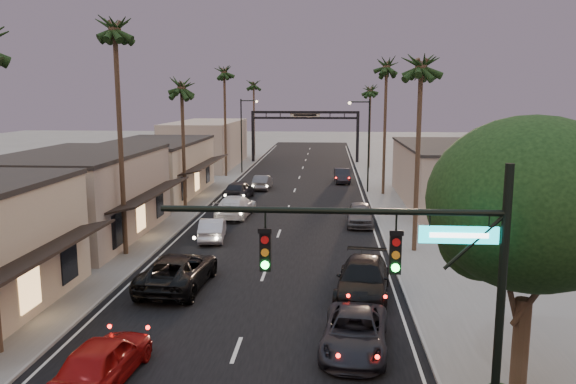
# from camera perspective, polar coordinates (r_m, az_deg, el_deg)

# --- Properties ---
(ground) EXTENTS (200.00, 200.00, 0.00)m
(ground) POSITION_cam_1_polar(r_m,az_deg,el_deg) (50.43, 0.27, -0.96)
(ground) COLOR slate
(ground) RESTS_ON ground
(road) EXTENTS (14.00, 120.00, 0.02)m
(road) POSITION_cam_1_polar(r_m,az_deg,el_deg) (55.34, 0.62, 0.00)
(road) COLOR black
(road) RESTS_ON ground
(sidewalk_left) EXTENTS (5.00, 92.00, 0.12)m
(sidewalk_left) POSITION_cam_1_polar(r_m,az_deg,el_deg) (63.45, -7.58, 1.22)
(sidewalk_left) COLOR slate
(sidewalk_left) RESTS_ON ground
(sidewalk_right) EXTENTS (5.00, 92.00, 0.12)m
(sidewalk_right) POSITION_cam_1_polar(r_m,az_deg,el_deg) (62.44, 9.76, 1.03)
(sidewalk_right) COLOR slate
(sidewalk_right) RESTS_ON ground
(storefront_mid) EXTENTS (8.00, 14.00, 5.50)m
(storefront_mid) POSITION_cam_1_polar(r_m,az_deg,el_deg) (39.58, -20.31, -0.49)
(storefront_mid) COLOR gray
(storefront_mid) RESTS_ON ground
(storefront_far) EXTENTS (8.00, 16.00, 5.00)m
(storefront_far) POSITION_cam_1_polar(r_m,az_deg,el_deg) (54.40, -13.38, 2.23)
(storefront_far) COLOR #BCAB8F
(storefront_far) RESTS_ON ground
(storefront_dist) EXTENTS (8.00, 20.00, 6.00)m
(storefront_dist) POSITION_cam_1_polar(r_m,az_deg,el_deg) (76.47, -8.24, 4.87)
(storefront_dist) COLOR gray
(storefront_dist) RESTS_ON ground
(building_right) EXTENTS (8.00, 18.00, 5.00)m
(building_right) POSITION_cam_1_polar(r_m,az_deg,el_deg) (51.04, 16.16, 1.62)
(building_right) COLOR gray
(building_right) RESTS_ON ground
(traffic_signal) EXTENTS (8.51, 0.22, 7.80)m
(traffic_signal) POSITION_cam_1_polar(r_m,az_deg,el_deg) (14.30, 13.55, -7.97)
(traffic_signal) COLOR black
(traffic_signal) RESTS_ON ground
(corner_tree) EXTENTS (6.20, 6.20, 8.80)m
(corner_tree) POSITION_cam_1_polar(r_m,az_deg,el_deg) (18.28, 23.69, -1.76)
(corner_tree) COLOR #38281C
(corner_tree) RESTS_ON ground
(arch) EXTENTS (15.20, 0.40, 7.27)m
(arch) POSITION_cam_1_polar(r_m,az_deg,el_deg) (79.60, 1.74, 6.98)
(arch) COLOR black
(arch) RESTS_ON ground
(streetlight_right) EXTENTS (2.13, 0.30, 9.00)m
(streetlight_right) POSITION_cam_1_polar(r_m,az_deg,el_deg) (54.70, 7.92, 5.42)
(streetlight_right) COLOR black
(streetlight_right) RESTS_ON ground
(streetlight_left) EXTENTS (2.13, 0.30, 9.00)m
(streetlight_left) POSITION_cam_1_polar(r_m,az_deg,el_deg) (68.33, -4.53, 6.32)
(streetlight_left) COLOR black
(streetlight_left) RESTS_ON ground
(palm_lb) EXTENTS (3.20, 3.20, 15.20)m
(palm_lb) POSITION_cam_1_polar(r_m,az_deg,el_deg) (33.86, -17.23, 16.14)
(palm_lb) COLOR #38281C
(palm_lb) RESTS_ON ground
(palm_lc) EXTENTS (3.20, 3.20, 12.20)m
(palm_lc) POSITION_cam_1_polar(r_m,az_deg,el_deg) (46.99, -10.78, 10.92)
(palm_lc) COLOR #38281C
(palm_lc) RESTS_ON ground
(palm_ld) EXTENTS (3.20, 3.20, 14.20)m
(palm_ld) POSITION_cam_1_polar(r_m,az_deg,el_deg) (65.60, -6.50, 12.34)
(palm_ld) COLOR #38281C
(palm_ld) RESTS_ON ground
(palm_ra) EXTENTS (3.20, 3.20, 13.20)m
(palm_ra) POSITION_cam_1_polar(r_m,az_deg,el_deg) (33.91, 13.41, 13.00)
(palm_ra) COLOR #38281C
(palm_ra) RESTS_ON ground
(palm_rb) EXTENTS (3.20, 3.20, 14.20)m
(palm_rb) POSITION_cam_1_polar(r_m,az_deg,el_deg) (53.78, 10.00, 12.85)
(palm_rb) COLOR #38281C
(palm_rb) RESTS_ON ground
(palm_rc) EXTENTS (3.20, 3.20, 12.20)m
(palm_rc) POSITION_cam_1_polar(r_m,az_deg,el_deg) (73.63, 8.38, 10.50)
(palm_rc) COLOR #38281C
(palm_rc) RESTS_ON ground
(palm_far) EXTENTS (3.20, 3.20, 13.20)m
(palm_far) POSITION_cam_1_polar(r_m,az_deg,el_deg) (88.23, -3.51, 11.07)
(palm_far) COLOR #38281C
(palm_far) RESTS_ON ground
(oncoming_red) EXTENTS (2.22, 4.79, 1.59)m
(oncoming_red) POSITION_cam_1_polar(r_m,az_deg,el_deg) (20.24, -18.24, -15.84)
(oncoming_red) COLOR maroon
(oncoming_red) RESTS_ON ground
(oncoming_pickup) EXTENTS (3.16, 6.29, 1.71)m
(oncoming_pickup) POSITION_cam_1_polar(r_m,az_deg,el_deg) (28.46, -11.09, -7.85)
(oncoming_pickup) COLOR black
(oncoming_pickup) RESTS_ON ground
(oncoming_silver) EXTENTS (2.07, 4.58, 1.46)m
(oncoming_silver) POSITION_cam_1_polar(r_m,az_deg,el_deg) (37.31, -7.68, -3.73)
(oncoming_silver) COLOR #AFAFB5
(oncoming_silver) RESTS_ON ground
(oncoming_white) EXTENTS (2.86, 5.99, 1.69)m
(oncoming_white) POSITION_cam_1_polar(r_m,az_deg,el_deg) (44.15, -5.35, -1.43)
(oncoming_white) COLOR silver
(oncoming_white) RESTS_ON ground
(oncoming_dgrey) EXTENTS (2.62, 5.18, 1.69)m
(oncoming_dgrey) POSITION_cam_1_polar(r_m,az_deg,el_deg) (51.67, -5.01, 0.21)
(oncoming_dgrey) COLOR black
(oncoming_dgrey) RESTS_ON ground
(oncoming_grey_far) EXTENTS (1.66, 4.40, 1.44)m
(oncoming_grey_far) POSITION_cam_1_polar(r_m,az_deg,el_deg) (56.99, -2.61, 1.00)
(oncoming_grey_far) COLOR #4C4D51
(oncoming_grey_far) RESTS_ON ground
(curbside_near) EXTENTS (2.84, 5.30, 1.42)m
(curbside_near) POSITION_cam_1_polar(r_m,az_deg,el_deg) (21.57, 6.80, -13.99)
(curbside_near) COLOR black
(curbside_near) RESTS_ON ground
(curbside_black) EXTENTS (3.11, 6.14, 1.71)m
(curbside_black) POSITION_cam_1_polar(r_m,az_deg,el_deg) (26.91, 7.64, -8.79)
(curbside_black) COLOR black
(curbside_black) RESTS_ON ground
(curbside_grey) EXTENTS (2.10, 4.85, 1.63)m
(curbside_grey) POSITION_cam_1_polar(r_m,az_deg,el_deg) (41.47, 7.32, -2.24)
(curbside_grey) COLOR #46474B
(curbside_grey) RESTS_ON ground
(curbside_far) EXTENTS (1.79, 4.64, 1.51)m
(curbside_far) POSITION_cam_1_polar(r_m,az_deg,el_deg) (61.57, 5.51, 1.65)
(curbside_far) COLOR black
(curbside_far) RESTS_ON ground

